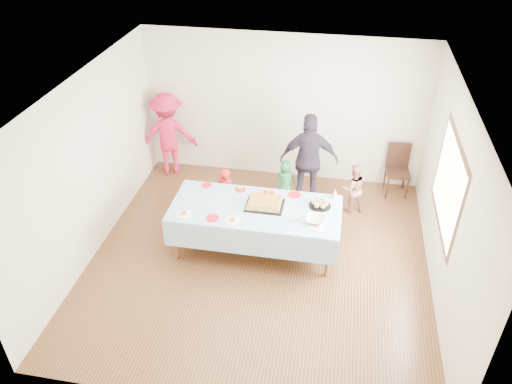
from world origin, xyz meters
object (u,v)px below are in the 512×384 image
(dining_chair, at_px, (398,166))
(party_table, at_px, (255,211))
(birthday_cake, at_px, (265,203))
(adult_left, at_px, (168,134))

(dining_chair, bearing_deg, party_table, -142.43)
(birthday_cake, height_order, dining_chair, dining_chair)
(party_table, height_order, birthday_cake, birthday_cake)
(dining_chair, distance_m, adult_left, 4.20)
(party_table, bearing_deg, birthday_cake, 29.75)
(birthday_cake, bearing_deg, party_table, -150.25)
(dining_chair, bearing_deg, birthday_cake, -141.76)
(party_table, bearing_deg, dining_chair, 43.07)
(party_table, distance_m, dining_chair, 3.01)
(party_table, bearing_deg, adult_left, 135.44)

